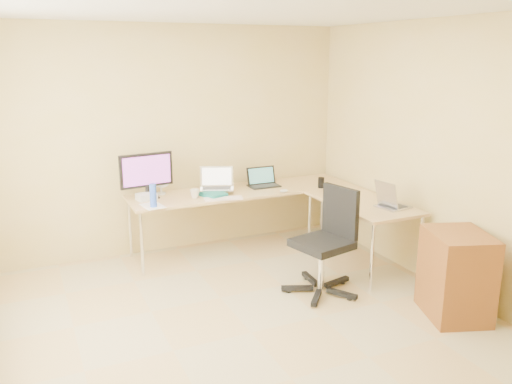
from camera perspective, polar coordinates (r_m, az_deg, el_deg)
name	(u,v)px	position (r m, az deg, el deg)	size (l,w,h in m)	color
floor	(251,333)	(4.57, -0.55, -14.98)	(4.50, 4.50, 0.00)	tan
ceiling	(250,5)	(3.99, -0.64, 19.56)	(4.50, 4.50, 0.00)	white
wall_back	(171,141)	(6.17, -9.17, 5.52)	(4.50, 4.50, 0.00)	tan
wall_front	(479,302)	(2.33, 23.02, -10.87)	(4.50, 4.50, 0.00)	tan
wall_right	(455,160)	(5.28, 20.74, 3.23)	(4.50, 4.50, 0.00)	tan
desk_main	(243,220)	(6.25, -1.41, -3.00)	(2.65, 0.70, 0.73)	tan
desk_return	(361,233)	(5.89, 11.30, -4.43)	(0.70, 1.30, 0.73)	tan
monitor	(147,176)	(5.85, -11.76, 1.73)	(0.59, 0.19, 0.51)	black
book_stack	(213,194)	(5.87, -4.66, -0.26)	(0.21, 0.28, 0.05)	#126764
laptop_center	(216,179)	(5.98, -4.30, 1.45)	(0.38, 0.29, 0.25)	silver
laptop_black	(264,177)	(6.28, 0.88, 1.61)	(0.36, 0.27, 0.23)	black
keyboard	(223,198)	(5.75, -3.55, -0.70)	(0.42, 0.12, 0.02)	silver
mouse	(284,191)	(6.05, 3.02, 0.14)	(0.10, 0.06, 0.04)	silver
mug	(195,194)	(5.82, -6.64, -0.20)	(0.10, 0.10, 0.10)	silver
cd_stack	(217,193)	(5.96, -4.20, -0.12)	(0.12, 0.12, 0.03)	silver
water_bottle	(153,196)	(5.52, -11.07, -0.38)	(0.07, 0.07, 0.25)	blue
papers	(153,206)	(5.59, -11.11, -1.49)	(0.19, 0.28, 0.01)	white
white_box	(146,197)	(5.84, -11.77, -0.48)	(0.20, 0.15, 0.07)	silver
desk_fan	(161,182)	(6.02, -10.27, 1.03)	(0.22, 0.22, 0.27)	silver
black_cup	(321,183)	(6.27, 7.06, 1.01)	(0.07, 0.07, 0.12)	black
laptop_return	(394,196)	(5.60, 14.68, -0.47)	(0.27, 0.35, 0.23)	#B1B4C8
office_chair	(322,244)	(5.12, 7.14, -5.58)	(0.62, 0.62, 1.04)	black
cabinet	(456,278)	(5.01, 20.82, -8.66)	(0.48, 0.60, 0.82)	brown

